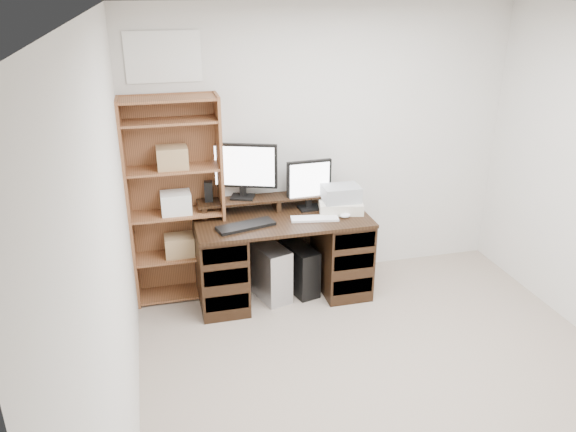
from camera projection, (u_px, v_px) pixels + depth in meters
name	position (u px, v px, depth m)	size (l,w,h in m)	color
room	(425.00, 236.00, 3.29)	(3.54, 4.04, 2.54)	#A1907F
desk	(282.00, 255.00, 4.98)	(1.50, 0.70, 0.75)	black
riser_shelf	(276.00, 199.00, 4.99)	(1.40, 0.22, 0.12)	black
monitor_wide	(242.00, 168.00, 4.86)	(0.59, 0.25, 0.49)	black
monitor_small	(309.00, 183.00, 4.95)	(0.41, 0.16, 0.44)	black
speaker	(209.00, 191.00, 4.84)	(0.07, 0.07, 0.18)	black
keyboard_black	(246.00, 226.00, 4.64)	(0.49, 0.16, 0.03)	black
keyboard_white	(315.00, 219.00, 4.80)	(0.40, 0.12, 0.02)	white
mouse	(345.00, 216.00, 4.83)	(0.10, 0.06, 0.04)	white
printer	(340.00, 206.00, 4.97)	(0.38, 0.28, 0.09)	beige
basket	(341.00, 194.00, 4.92)	(0.32, 0.23, 0.14)	#9DA3A8
tower_silver	(268.00, 270.00, 5.01)	(0.22, 0.50, 0.50)	#B5B7BC
tower_black	(299.00, 268.00, 5.10)	(0.29, 0.47, 0.44)	black
bookshelf	(176.00, 200.00, 4.77)	(0.80, 0.30, 1.80)	brown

